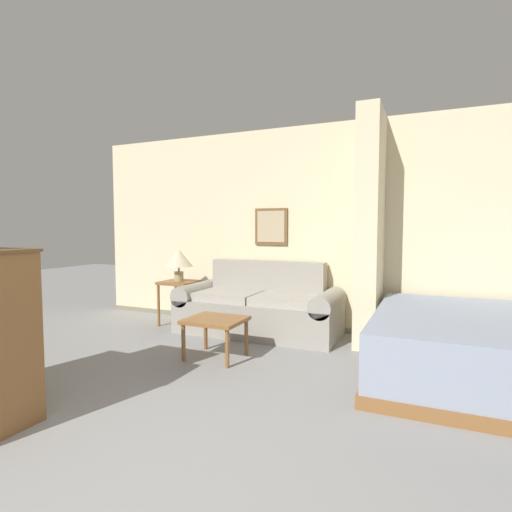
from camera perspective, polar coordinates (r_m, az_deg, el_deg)
The scene contains 7 objects.
wall_back at distance 5.14m, azimuth 10.08°, elevation 3.83°, with size 6.87×0.16×2.60m.
wall_partition_pillar at distance 4.63m, azimuth 15.99°, elevation 3.80°, with size 0.24×0.71×2.60m.
couch at distance 5.02m, azimuth 0.45°, elevation -7.39°, with size 2.02×0.84×0.88m.
coffee_table at distance 4.07m, azimuth -5.81°, elevation -9.62°, with size 0.56×0.50×0.40m.
side_table at distance 5.50m, azimuth -10.92°, elevation -4.58°, with size 0.45×0.45×0.59m.
table_lamp at distance 5.45m, azimuth -10.98°, elevation -0.38°, with size 0.38×0.38×0.43m.
bed at distance 4.04m, azimuth 29.94°, elevation -11.23°, with size 1.84×2.04×0.55m.
Camera 1 is at (1.21, -0.90, 1.30)m, focal length 28.00 mm.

